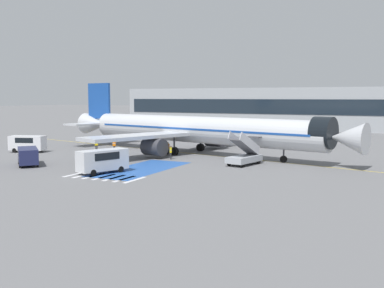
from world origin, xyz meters
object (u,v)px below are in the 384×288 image
object	(u,v)px
terminal_building	(264,108)
ground_crew_3	(171,151)
ground_crew_2	(168,147)
service_van_0	(103,159)
airliner	(194,130)
boarding_stairs_forward	(244,156)
ground_crew_0	(114,145)
ground_crew_1	(96,144)
service_van_1	(28,155)
fuel_tanker	(207,130)
service_van_2	(28,142)

from	to	relation	value
terminal_building	ground_crew_3	bearing A→B (deg)	-83.54
ground_crew_2	service_van_0	bearing A→B (deg)	-128.24
service_van_0	ground_crew_3	size ratio (longest dim) A/B	3.23
airliner	terminal_building	world-z (taller)	airliner
service_van_0	terminal_building	xyz separation A→B (m)	(-5.68, 73.60, 3.59)
boarding_stairs_forward	ground_crew_0	bearing A→B (deg)	-176.01
ground_crew_1	terminal_building	bearing A→B (deg)	47.90
boarding_stairs_forward	ground_crew_2	bearing A→B (deg)	173.19
service_van_1	fuel_tanker	bearing A→B (deg)	33.31
service_van_0	service_van_1	world-z (taller)	service_van_0
terminal_building	ground_crew_1	bearing A→B (deg)	-96.63
ground_crew_2	boarding_stairs_forward	bearing A→B (deg)	-62.10
service_van_1	ground_crew_3	size ratio (longest dim) A/B	2.96
service_van_0	ground_crew_1	bearing A→B (deg)	151.34
service_van_1	ground_crew_3	distance (m)	16.95
airliner	service_van_0	bearing A→B (deg)	7.49
service_van_2	ground_crew_3	size ratio (longest dim) A/B	3.07
ground_crew_2	ground_crew_3	world-z (taller)	ground_crew_3
ground_crew_2	ground_crew_3	xyz separation A→B (m)	(2.68, -3.99, 0.01)
airliner	terminal_building	size ratio (longest dim) A/B	0.63
service_van_0	service_van_1	distance (m)	10.98
ground_crew_2	airliner	bearing A→B (deg)	-5.53
ground_crew_1	ground_crew_3	distance (m)	14.03
airliner	service_van_0	xyz separation A→B (m)	(-1.48, -18.39, -1.90)
ground_crew_2	ground_crew_3	distance (m)	4.81
service_van_0	service_van_2	world-z (taller)	service_van_0
boarding_stairs_forward	ground_crew_3	distance (m)	9.89
ground_crew_0	ground_crew_1	world-z (taller)	ground_crew_0
ground_crew_1	airliner	bearing A→B (deg)	-21.09
service_van_1	ground_crew_0	bearing A→B (deg)	34.53
service_van_2	ground_crew_1	distance (m)	9.61
fuel_tanker	service_van_1	xyz separation A→B (m)	(-5.23, -38.35, -0.47)
service_van_2	ground_crew_0	distance (m)	12.38
service_van_0	airliner	bearing A→B (deg)	106.52
airliner	ground_crew_3	distance (m)	6.65
ground_crew_2	ground_crew_1	bearing A→B (deg)	143.81
service_van_0	ground_crew_3	bearing A→B (deg)	105.14
ground_crew_2	terminal_building	bearing A→B (deg)	51.07
terminal_building	ground_crew_2	bearing A→B (deg)	-85.74
airliner	ground_crew_0	xyz separation A→B (m)	(-10.81, -3.61, -2.25)
service_van_1	ground_crew_0	xyz separation A→B (m)	(1.64, 14.32, -0.12)
ground_crew_0	ground_crew_3	distance (m)	10.92
service_van_0	terminal_building	bearing A→B (deg)	115.55
airliner	service_van_2	size ratio (longest dim) A/B	8.74
ground_crew_2	ground_crew_3	bearing A→B (deg)	-99.34
boarding_stairs_forward	fuel_tanker	xyz separation A→B (m)	(-16.90, 26.95, 0.69)
service_van_0	terminal_building	world-z (taller)	terminal_building
boarding_stairs_forward	ground_crew_3	size ratio (longest dim) A/B	3.20
service_van_2	ground_crew_1	size ratio (longest dim) A/B	3.05
ground_crew_0	ground_crew_1	size ratio (longest dim) A/B	1.07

